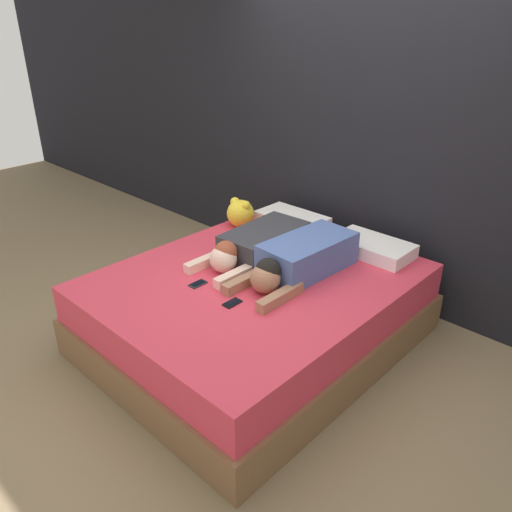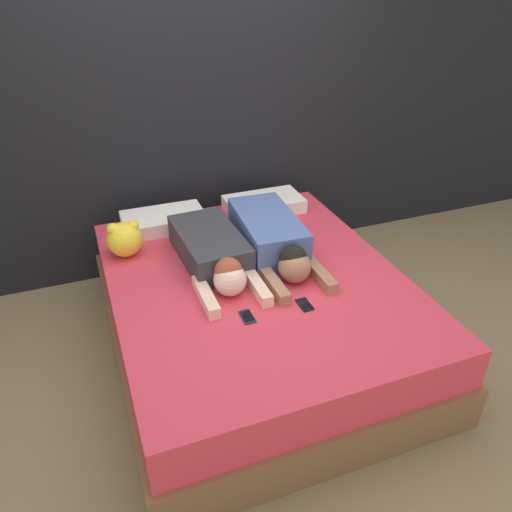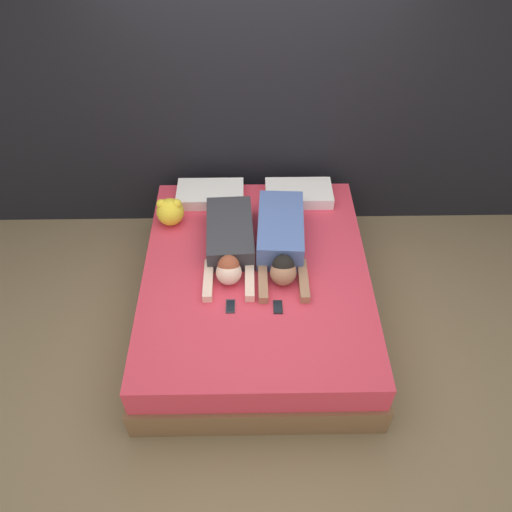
# 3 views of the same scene
# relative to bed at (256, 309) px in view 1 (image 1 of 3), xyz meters

# --- Properties ---
(ground_plane) EXTENTS (12.00, 12.00, 0.00)m
(ground_plane) POSITION_rel_bed_xyz_m (0.00, 0.00, -0.27)
(ground_plane) COLOR #7F6B4C
(wall_back) EXTENTS (12.00, 0.06, 2.60)m
(wall_back) POSITION_rel_bed_xyz_m (0.00, 1.25, 1.03)
(wall_back) COLOR black
(wall_back) RESTS_ON ground_plane
(bed) EXTENTS (1.82, 2.20, 0.54)m
(bed) POSITION_rel_bed_xyz_m (0.00, 0.00, 0.00)
(bed) COLOR brown
(bed) RESTS_ON ground_plane
(pillow_head_left) EXTENTS (0.59, 0.34, 0.10)m
(pillow_head_left) POSITION_rel_bed_xyz_m (-0.40, 0.87, 0.33)
(pillow_head_left) COLOR white
(pillow_head_left) RESTS_ON bed
(pillow_head_right) EXTENTS (0.59, 0.34, 0.10)m
(pillow_head_right) POSITION_rel_bed_xyz_m (0.40, 0.87, 0.33)
(pillow_head_right) COLOR white
(pillow_head_right) RESTS_ON bed
(person_left) EXTENTS (0.40, 0.99, 0.23)m
(person_left) POSITION_rel_bed_xyz_m (-0.21, 0.21, 0.37)
(person_left) COLOR #333338
(person_left) RESTS_ON bed
(person_right) EXTENTS (0.40, 1.03, 0.24)m
(person_right) POSITION_rel_bed_xyz_m (0.20, 0.22, 0.39)
(person_right) COLOR #4C66A5
(person_right) RESTS_ON bed
(cell_phone_left) EXTENTS (0.07, 0.12, 0.01)m
(cell_phone_left) POSITION_rel_bed_xyz_m (-0.19, -0.37, 0.28)
(cell_phone_left) COLOR #2D2D33
(cell_phone_left) RESTS_ON bed
(cell_phone_right) EXTENTS (0.07, 0.12, 0.01)m
(cell_phone_right) POSITION_rel_bed_xyz_m (0.15, -0.38, 0.28)
(cell_phone_right) COLOR black
(cell_phone_right) RESTS_ON bed
(plush_toy) EXTENTS (0.23, 0.23, 0.24)m
(plush_toy) POSITION_rel_bed_xyz_m (-0.71, 0.56, 0.40)
(plush_toy) COLOR yellow
(plush_toy) RESTS_ON bed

